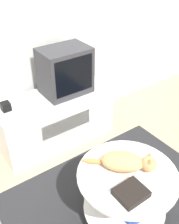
# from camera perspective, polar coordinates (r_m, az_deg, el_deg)

# --- Properties ---
(ground_plane) EXTENTS (12.00, 12.00, 0.00)m
(ground_plane) POSITION_cam_1_polar(r_m,az_deg,el_deg) (2.43, 7.35, -19.75)
(ground_plane) COLOR tan
(wall_back) EXTENTS (8.00, 0.05, 2.60)m
(wall_back) POSITION_cam_1_polar(r_m,az_deg,el_deg) (2.70, -12.22, 19.65)
(wall_back) COLOR silver
(wall_back) RESTS_ON ground_plane
(rug) EXTENTS (1.83, 1.48, 0.02)m
(rug) POSITION_cam_1_polar(r_m,az_deg,el_deg) (2.42, 7.37, -19.61)
(rug) COLOR #28282B
(rug) RESTS_ON ground_plane
(tv_stand) EXTENTS (1.24, 0.46, 0.58)m
(tv_stand) POSITION_cam_1_polar(r_m,az_deg,el_deg) (2.86, -7.30, -1.42)
(tv_stand) COLOR silver
(tv_stand) RESTS_ON ground_plane
(tv) EXTENTS (0.48, 0.34, 0.47)m
(tv) POSITION_cam_1_polar(r_m,az_deg,el_deg) (2.65, -5.31, 8.89)
(tv) COLOR #333338
(tv) RESTS_ON tv_stand
(speaker) EXTENTS (0.08, 0.08, 0.08)m
(speaker) POSITION_cam_1_polar(r_m,az_deg,el_deg) (2.55, -17.77, 1.15)
(speaker) COLOR black
(speaker) RESTS_ON tv_stand
(coffee_table) EXTENTS (0.75, 0.75, 0.49)m
(coffee_table) POSITION_cam_1_polar(r_m,az_deg,el_deg) (2.11, 8.01, -16.67)
(coffee_table) COLOR #B2B2B7
(coffee_table) RESTS_ON rug
(dvd_box) EXTENTS (0.20, 0.18, 0.05)m
(dvd_box) POSITION_cam_1_polar(r_m,az_deg,el_deg) (1.84, 9.00, -16.98)
(dvd_box) COLOR black
(dvd_box) RESTS_ON coffee_table
(cat) EXTENTS (0.43, 0.42, 0.14)m
(cat) POSITION_cam_1_polar(r_m,az_deg,el_deg) (1.98, 8.13, -10.66)
(cat) COLOR tan
(cat) RESTS_ON coffee_table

